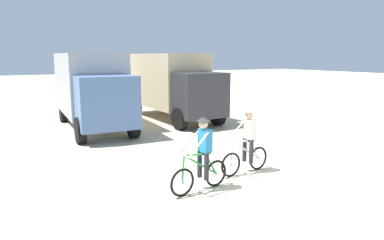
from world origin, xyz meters
name	(u,v)px	position (x,y,z in m)	size (l,w,h in m)	color
ground_plane	(263,177)	(0.00, 0.00, 0.00)	(120.00, 120.00, 0.00)	beige
box_truck_grey_hauler	(92,87)	(-2.16, 8.92, 1.87)	(2.81, 6.89, 3.35)	#9E9EA3
box_truck_tan_camper	(171,83)	(2.00, 9.28, 1.87)	(2.45, 6.77, 3.35)	#CCB78E
cyclist_orange_shirt	(202,157)	(-1.98, 0.00, 0.85)	(1.72, 0.53, 1.82)	black
cyclist_cowboy_hat	(247,143)	(-0.19, 0.49, 0.85)	(1.73, 0.52, 1.82)	black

